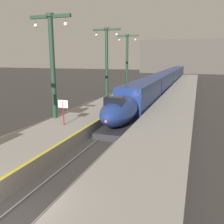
% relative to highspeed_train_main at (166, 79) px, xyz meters
% --- Properties ---
extents(platform_left, '(4.80, 110.00, 1.05)m').
position_rel_highspeed_train_main_xyz_m(platform_left, '(-4.05, -23.09, -1.44)').
color(platform_left, gray).
rests_on(platform_left, ground).
extents(platform_right, '(4.80, 110.00, 1.05)m').
position_rel_highspeed_train_main_xyz_m(platform_right, '(4.05, -23.09, -1.44)').
color(platform_right, gray).
rests_on(platform_right, ground).
extents(platform_left_safety_stripe, '(0.20, 107.80, 0.01)m').
position_rel_highspeed_train_main_xyz_m(platform_left_safety_stripe, '(-1.77, -23.09, -0.92)').
color(platform_left_safety_stripe, yellow).
rests_on(platform_left_safety_stripe, platform_left).
extents(rail_main_left, '(0.08, 110.00, 0.12)m').
position_rel_highspeed_train_main_xyz_m(rail_main_left, '(-0.75, -20.34, -1.91)').
color(rail_main_left, slate).
rests_on(rail_main_left, ground).
extents(rail_main_right, '(0.08, 110.00, 0.12)m').
position_rel_highspeed_train_main_xyz_m(rail_main_right, '(0.75, -20.34, -1.91)').
color(rail_main_right, slate).
rests_on(rail_main_right, ground).
extents(highspeed_train_main, '(2.92, 75.94, 3.60)m').
position_rel_highspeed_train_main_xyz_m(highspeed_train_main, '(0.00, 0.00, 0.00)').
color(highspeed_train_main, navy).
rests_on(highspeed_train_main, ground).
extents(station_column_mid, '(4.00, 0.68, 9.27)m').
position_rel_highspeed_train_main_xyz_m(station_column_mid, '(-5.90, -35.02, 4.65)').
color(station_column_mid, '#1E3828').
rests_on(station_column_mid, platform_left).
extents(station_column_far, '(4.00, 0.68, 9.58)m').
position_rel_highspeed_train_main_xyz_m(station_column_far, '(-5.90, -20.99, 4.82)').
color(station_column_far, '#1E3828').
rests_on(station_column_far, platform_left).
extents(station_column_distant, '(4.00, 0.68, 9.59)m').
position_rel_highspeed_train_main_xyz_m(station_column_distant, '(-5.90, -10.32, 4.82)').
color(station_column_distant, '#1E3828').
rests_on(station_column_distant, platform_left).
extents(departure_info_board, '(0.90, 0.10, 2.12)m').
position_rel_highspeed_train_main_xyz_m(departure_info_board, '(-3.78, -37.08, 0.59)').
color(departure_info_board, maroon).
rests_on(departure_info_board, platform_left).
extents(terminus_back_wall, '(36.00, 2.00, 14.00)m').
position_rel_highspeed_train_main_xyz_m(terminus_back_wall, '(0.00, 54.16, 5.03)').
color(terminus_back_wall, '#4C4742').
rests_on(terminus_back_wall, ground).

